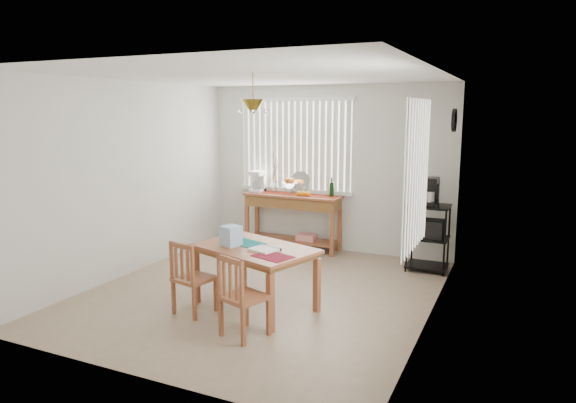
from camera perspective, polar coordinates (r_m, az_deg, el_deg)
The scene contains 10 objects.
ground at distance 6.42m, azimuth -2.90°, elevation -10.03°, with size 4.00×4.50×0.01m, color #9E836B.
room_shell at distance 6.07m, azimuth -2.95°, elevation 5.24°, with size 4.20×4.70×2.70m.
sideboard at distance 8.20m, azimuth 0.57°, elevation -0.74°, with size 1.58×0.44×0.89m.
sideboard_items at distance 8.26m, azimuth -1.01°, elevation 1.89°, with size 1.50×0.37×0.68m.
wire_cart at distance 7.36m, azimuth 15.31°, elevation -3.19°, with size 0.55×0.44×0.93m.
cart_items at distance 7.27m, azimuth 15.52°, elevation 1.02°, with size 0.22×0.26×0.38m.
dining_table at distance 5.77m, azimuth -3.71°, elevation -5.82°, with size 1.51×1.21×0.70m.
table_items at distance 5.74m, azimuth -5.43°, elevation -4.22°, with size 0.98×0.75×0.23m.
chair_left at distance 5.74m, azimuth -10.64°, elevation -8.38°, with size 0.45×0.45×0.82m.
chair_right at distance 5.10m, azimuth -5.19°, elevation -10.51°, with size 0.49×0.49×0.84m.
Camera 1 is at (2.81, -5.34, 2.20)m, focal length 32.00 mm.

